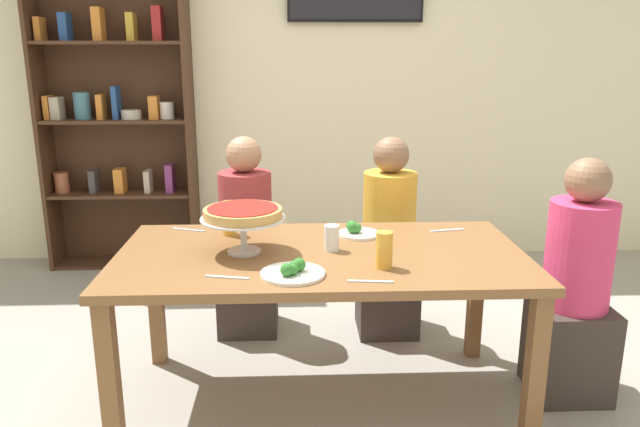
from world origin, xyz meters
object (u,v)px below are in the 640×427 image
at_px(diner_far_left, 247,250).
at_px(salad_plate_near_diner, 293,271).
at_px(diner_head_east, 574,297).
at_px(cutlery_knife_near, 370,281).
at_px(bookshelf, 117,118).
at_px(diner_far_right, 388,251).
at_px(cutlery_fork_near, 189,230).
at_px(beer_glass_amber_tall, 384,250).
at_px(cutlery_fork_far, 227,277).
at_px(deep_dish_pizza_stand, 243,216).
at_px(dining_table, 321,269).
at_px(cutlery_knife_far, 448,230).
at_px(salad_plate_far_diner, 356,230).
at_px(water_glass_clear_near, 332,238).
at_px(beer_glass_amber_short, 229,218).

distance_m(diner_far_left, salad_plate_near_diner, 1.15).
relative_size(diner_head_east, cutlery_knife_near, 6.39).
xyz_separation_m(bookshelf, diner_far_right, (1.85, -1.28, -0.64)).
bearing_deg(cutlery_fork_near, salad_plate_near_diner, 147.86).
relative_size(diner_head_east, salad_plate_near_diner, 4.46).
relative_size(beer_glass_amber_tall, cutlery_fork_far, 0.85).
xyz_separation_m(bookshelf, cutlery_fork_far, (1.04, -2.32, -0.38)).
bearing_deg(deep_dish_pizza_stand, beer_glass_amber_tall, -20.42).
relative_size(dining_table, cutlery_knife_far, 10.02).
xyz_separation_m(salad_plate_far_diner, cutlery_knife_far, (0.46, 0.05, -0.02)).
height_order(diner_far_right, salad_plate_far_diner, diner_far_right).
bearing_deg(cutlery_fork_far, cutlery_knife_far, 42.93).
bearing_deg(cutlery_fork_far, cutlery_fork_near, 123.64).
bearing_deg(cutlery_knife_near, dining_table, 121.59).
height_order(dining_table, beer_glass_amber_tall, beer_glass_amber_tall).
height_order(diner_far_right, cutlery_fork_near, diner_far_right).
xyz_separation_m(water_glass_clear_near, cutlery_fork_far, (-0.43, -0.32, -0.06)).
distance_m(beer_glass_amber_short, water_glass_clear_near, 0.55).
bearing_deg(salad_plate_near_diner, cutlery_fork_far, -177.52).
distance_m(salad_plate_near_diner, water_glass_clear_near, 0.36).
bearing_deg(cutlery_knife_far, bookshelf, -50.72).
distance_m(bookshelf, deep_dish_pizza_stand, 2.30).
height_order(bookshelf, diner_far_left, bookshelf).
bearing_deg(diner_head_east, water_glass_clear_near, 0.18).
bearing_deg(diner_head_east, salad_plate_near_diner, 13.58).
xyz_separation_m(bookshelf, beer_glass_amber_tall, (1.67, -2.23, -0.31)).
height_order(diner_far_left, deep_dish_pizza_stand, diner_far_left).
bearing_deg(dining_table, water_glass_clear_near, 22.83).
distance_m(diner_far_left, salad_plate_far_diner, 0.84).
xyz_separation_m(beer_glass_amber_short, cutlery_fork_near, (-0.21, 0.08, -0.08)).
bearing_deg(diner_head_east, beer_glass_amber_tall, 14.17).
bearing_deg(cutlery_fork_near, cutlery_fork_far, 130.81).
bearing_deg(bookshelf, beer_glass_amber_short, -60.21).
distance_m(bookshelf, beer_glass_amber_tall, 2.81).
xyz_separation_m(diner_far_right, salad_plate_far_diner, (-0.24, -0.49, 0.27)).
bearing_deg(bookshelf, beer_glass_amber_tall, -53.12).
bearing_deg(diner_far_left, cutlery_knife_far, 64.89).
relative_size(deep_dish_pizza_stand, cutlery_fork_near, 2.07).
relative_size(deep_dish_pizza_stand, cutlery_knife_far, 2.07).
distance_m(deep_dish_pizza_stand, cutlery_fork_far, 0.35).
xyz_separation_m(deep_dish_pizza_stand, cutlery_knife_far, (0.98, 0.30, -0.17)).
height_order(deep_dish_pizza_stand, cutlery_knife_near, deep_dish_pizza_stand).
height_order(dining_table, salad_plate_far_diner, salad_plate_far_diner).
relative_size(dining_table, deep_dish_pizza_stand, 4.84).
height_order(salad_plate_near_diner, cutlery_knife_near, salad_plate_near_diner).
bearing_deg(dining_table, salad_plate_far_diner, 54.18).
bearing_deg(diner_far_right, salad_plate_near_diner, -27.77).
relative_size(diner_far_right, cutlery_knife_far, 6.39).
xyz_separation_m(cutlery_knife_near, cutlery_fork_far, (-0.56, 0.07, 0.00)).
relative_size(beer_glass_amber_tall, cutlery_knife_far, 0.85).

